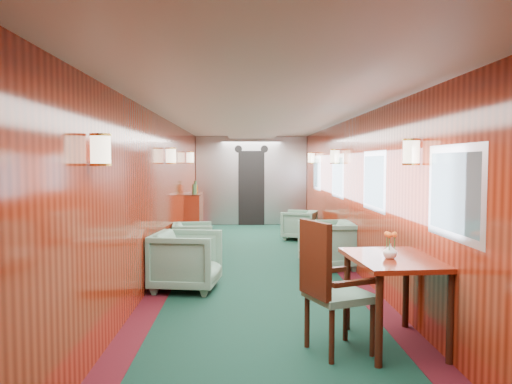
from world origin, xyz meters
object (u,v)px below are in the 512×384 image
(dining_table, at_px, (394,271))
(credenza, at_px, (194,215))
(side_chair, at_px, (329,282))
(armchair_left_far, at_px, (193,241))
(armchair_right_far, at_px, (299,225))
(armchair_right_near, at_px, (328,245))
(armchair_left_near, at_px, (186,261))

(dining_table, height_order, credenza, credenza)
(side_chair, xyz_separation_m, credenza, (-1.84, 6.95, -0.14))
(armchair_left_far, height_order, armchair_right_far, armchair_right_far)
(side_chair, distance_m, armchair_right_far, 6.56)
(armchair_left_far, relative_size, armchair_right_near, 0.83)
(dining_table, relative_size, armchair_left_near, 1.34)
(dining_table, height_order, armchair_right_far, dining_table)
(armchair_left_near, distance_m, armchair_right_far, 4.72)
(armchair_left_near, bearing_deg, armchair_right_near, -51.09)
(armchair_right_near, bearing_deg, armchair_left_far, -116.75)
(credenza, bearing_deg, armchair_left_far, -85.20)
(side_chair, xyz_separation_m, armchair_left_near, (-1.50, 2.27, -0.25))
(armchair_right_near, bearing_deg, dining_table, -4.83)
(side_chair, relative_size, credenza, 0.94)
(armchair_left_far, xyz_separation_m, armchair_right_far, (2.13, 2.12, 0.00))
(side_chair, height_order, armchair_right_near, side_chair)
(credenza, distance_m, armchair_left_far, 2.55)
(armchair_left_near, bearing_deg, armchair_left_far, 11.13)
(dining_table, bearing_deg, armchair_right_near, 86.69)
(credenza, distance_m, armchair_right_near, 4.20)
(side_chair, distance_m, armchair_right_near, 3.60)
(credenza, distance_m, armchair_left_near, 4.70)
(armchair_left_near, distance_m, armchair_left_far, 2.15)
(dining_table, distance_m, armchair_left_far, 4.82)
(side_chair, bearing_deg, dining_table, -6.20)
(dining_table, bearing_deg, armchair_left_far, 114.32)
(side_chair, height_order, armchair_left_far, side_chair)
(dining_table, relative_size, credenza, 0.91)
(dining_table, xyz_separation_m, armchair_right_far, (-0.14, 6.35, -0.37))
(dining_table, xyz_separation_m, armchair_left_near, (-2.15, 2.08, -0.30))
(side_chair, relative_size, armchair_right_far, 1.69)
(credenza, relative_size, armchair_right_far, 1.80)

